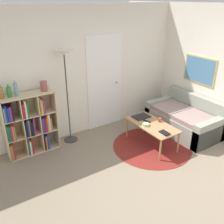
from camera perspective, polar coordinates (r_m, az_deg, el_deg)
ground_plane at (r=4.10m, az=12.62°, el=-16.91°), size 14.00×14.00×0.00m
wall_back at (r=5.22m, az=-4.96°, el=9.08°), size 7.11×0.11×2.60m
wall_right at (r=5.65m, az=20.45°, el=8.97°), size 0.08×5.39×2.60m
rug at (r=5.05m, az=9.08°, el=-7.71°), size 1.54×1.54×0.01m
bookshelf at (r=4.81m, az=-18.52°, el=-2.67°), size 0.94×0.34×1.15m
floor_lamp at (r=4.67m, az=-10.72°, el=10.39°), size 0.32×0.32×1.85m
couch at (r=5.67m, az=16.41°, el=-1.60°), size 0.89×1.54×0.77m
coffee_table at (r=4.91m, az=9.12°, el=-3.21°), size 0.53×1.08×0.46m
laptop at (r=5.14m, az=6.69°, el=-1.04°), size 0.34×0.25×0.02m
bowl at (r=4.80m, az=7.74°, el=-2.84°), size 0.13×0.13×0.05m
book_stack_on_table at (r=4.59m, az=11.87°, el=-4.70°), size 0.13×0.20×0.03m
cup at (r=4.99m, az=10.88°, el=-1.79°), size 0.07×0.07×0.08m
remote at (r=4.96m, az=7.95°, el=-2.10°), size 0.08×0.16×0.02m
bottle_left at (r=4.52m, az=-24.06°, el=4.05°), size 0.08×0.08×0.24m
bottle_middle at (r=4.54m, az=-22.50°, el=4.28°), size 0.08×0.08×0.22m
bottle_right at (r=4.54m, az=-21.11°, el=4.80°), size 0.06×0.06×0.27m
vase_on_shelf at (r=4.65m, az=-15.33°, el=5.73°), size 0.13×0.13×0.18m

